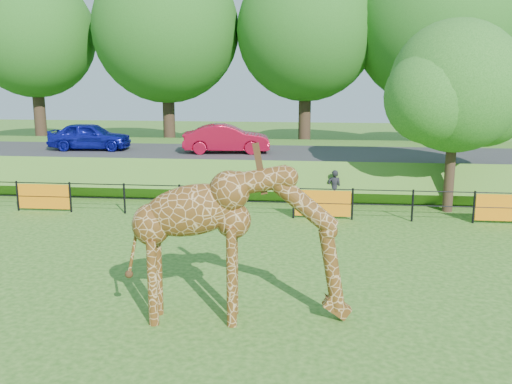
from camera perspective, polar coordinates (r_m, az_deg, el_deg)
ground at (r=12.48m, az=-7.33°, el=-11.68°), size 90.00×90.00×0.00m
giraffe at (r=11.41m, az=-1.71°, el=-5.22°), size 4.58×1.25×3.23m
perimeter_fence at (r=19.80m, az=-2.02°, el=-0.93°), size 28.07×0.10×1.10m
embankment at (r=27.09m, az=0.24°, el=2.84°), size 40.00×9.00×1.30m
road at (r=25.51m, az=-0.11°, el=3.87°), size 40.00×5.00×0.12m
car_blue at (r=27.31m, az=-16.28°, el=5.39°), size 3.76×1.70×1.25m
car_red at (r=25.28m, az=-2.96°, el=5.35°), size 3.93×1.79×1.25m
visitor at (r=21.44m, az=7.83°, el=0.37°), size 0.51×0.34×1.39m
tree_east at (r=21.29m, az=19.56°, el=9.45°), size 5.40×4.71×6.76m
bg_tree_line at (r=33.17m, az=4.84°, el=15.84°), size 37.30×8.80×11.82m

